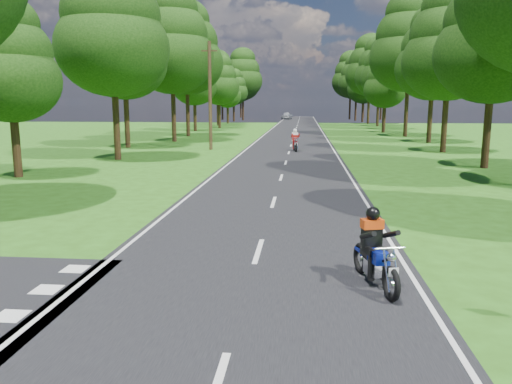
# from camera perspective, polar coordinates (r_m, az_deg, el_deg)

# --- Properties ---
(ground) EXTENTS (160.00, 160.00, 0.00)m
(ground) POSITION_cam_1_polar(r_m,az_deg,el_deg) (10.20, -0.75, -10.11)
(ground) COLOR #285413
(ground) RESTS_ON ground
(main_road) EXTENTS (7.00, 140.00, 0.02)m
(main_road) POSITION_cam_1_polar(r_m,az_deg,el_deg) (59.62, 4.47, 6.77)
(main_road) COLOR black
(main_road) RESTS_ON ground
(road_markings) EXTENTS (7.40, 140.00, 0.01)m
(road_markings) POSITION_cam_1_polar(r_m,az_deg,el_deg) (57.76, 4.30, 6.67)
(road_markings) COLOR silver
(road_markings) RESTS_ON main_road
(treeline) EXTENTS (40.00, 115.35, 14.78)m
(treeline) POSITION_cam_1_polar(r_m,az_deg,el_deg) (69.73, 5.94, 14.02)
(treeline) COLOR black
(treeline) RESTS_ON ground
(telegraph_pole) EXTENTS (1.20, 0.26, 8.00)m
(telegraph_pole) POSITION_cam_1_polar(r_m,az_deg,el_deg) (38.17, -5.27, 10.95)
(telegraph_pole) COLOR #382616
(telegraph_pole) RESTS_ON ground
(rider_near_blue) EXTENTS (1.05, 1.93, 1.53)m
(rider_near_blue) POSITION_cam_1_polar(r_m,az_deg,el_deg) (9.93, 13.52, -6.19)
(rider_near_blue) COLOR #0E1E9A
(rider_near_blue) RESTS_ON main_road
(rider_far_red) EXTENTS (0.86, 2.02, 1.63)m
(rider_far_red) POSITION_cam_1_polar(r_m,az_deg,el_deg) (36.88, 4.49, 5.96)
(rider_far_red) COLOR #AB0D13
(rider_far_red) RESTS_ON main_road
(distant_car) EXTENTS (2.58, 4.70, 1.52)m
(distant_car) POSITION_cam_1_polar(r_m,az_deg,el_deg) (108.00, 3.56, 8.71)
(distant_car) COLOR #B8BBC0
(distant_car) RESTS_ON main_road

